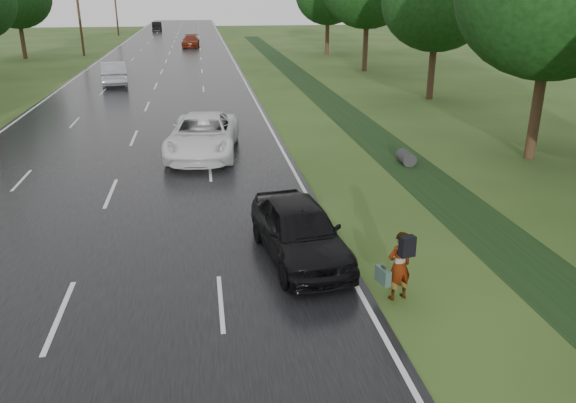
# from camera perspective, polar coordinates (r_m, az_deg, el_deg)

# --- Properties ---
(ground) EXTENTS (220.00, 220.00, 0.00)m
(ground) POSITION_cam_1_polar(r_m,az_deg,el_deg) (13.45, -22.16, -10.82)
(ground) COLOR #2B4418
(ground) RESTS_ON ground
(road) EXTENTS (14.00, 180.00, 0.04)m
(road) POSITION_cam_1_polar(r_m,az_deg,el_deg) (56.70, -12.42, 13.39)
(road) COLOR black
(road) RESTS_ON ground
(edge_stripe_east) EXTENTS (0.12, 180.00, 0.01)m
(edge_stripe_east) POSITION_cam_1_polar(r_m,az_deg,el_deg) (56.70, -5.41, 13.79)
(edge_stripe_east) COLOR silver
(edge_stripe_east) RESTS_ON road
(edge_stripe_west) EXTENTS (0.12, 180.00, 0.01)m
(edge_stripe_west) POSITION_cam_1_polar(r_m,az_deg,el_deg) (57.48, -19.32, 12.86)
(edge_stripe_west) COLOR silver
(edge_stripe_west) RESTS_ON road
(center_line) EXTENTS (0.12, 180.00, 0.01)m
(center_line) POSITION_cam_1_polar(r_m,az_deg,el_deg) (56.69, -12.43, 13.42)
(center_line) COLOR silver
(center_line) RESTS_ON road
(drainage_ditch) EXTENTS (2.20, 120.00, 0.56)m
(drainage_ditch) POSITION_cam_1_polar(r_m,az_deg,el_deg) (31.72, 6.44, 8.39)
(drainage_ditch) COLOR black
(drainage_ditch) RESTS_ON ground
(utility_pole_far) EXTENTS (1.60, 0.26, 10.00)m
(utility_pole_far) POSITION_cam_1_polar(r_m,az_deg,el_deg) (67.39, -20.55, 18.12)
(utility_pole_far) COLOR #3E2919
(utility_pole_far) RESTS_ON ground
(utility_pole_distant) EXTENTS (1.60, 0.26, 10.00)m
(utility_pole_distant) POSITION_cam_1_polar(r_m,az_deg,el_deg) (97.03, -17.15, 18.87)
(utility_pole_distant) COLOR #3E2919
(utility_pole_distant) RESTS_ON ground
(tree_east_c) EXTENTS (7.00, 7.00, 9.29)m
(tree_east_c) POSITION_cam_1_polar(r_m,az_deg,el_deg) (38.23, 14.97, 19.14)
(tree_east_c) COLOR #3E2919
(tree_east_c) RESTS_ON ground
(pedestrian) EXTENTS (0.84, 0.64, 1.67)m
(pedestrian) POSITION_cam_1_polar(r_m,az_deg,el_deg) (13.00, 11.18, -6.35)
(pedestrian) COLOR #A5998C
(pedestrian) RESTS_ON ground
(white_pickup) EXTENTS (3.49, 6.35, 1.69)m
(white_pickup) POSITION_cam_1_polar(r_m,az_deg,el_deg) (24.47, -8.64, 6.68)
(white_pickup) COLOR white
(white_pickup) RESTS_ON road
(dark_sedan) EXTENTS (2.44, 4.83, 1.58)m
(dark_sedan) POSITION_cam_1_polar(r_m,az_deg,el_deg) (14.63, 1.17, -2.94)
(dark_sedan) COLOR black
(dark_sedan) RESTS_ON road
(silver_sedan) EXTENTS (2.51, 5.33, 1.69)m
(silver_sedan) POSITION_cam_1_polar(r_m,az_deg,el_deg) (45.30, -17.27, 12.36)
(silver_sedan) COLOR gray
(silver_sedan) RESTS_ON road
(far_car_red) EXTENTS (2.33, 5.11, 1.45)m
(far_car_red) POSITION_cam_1_polar(r_m,az_deg,el_deg) (74.63, -9.86, 15.76)
(far_car_red) COLOR maroon
(far_car_red) RESTS_ON road
(far_car_dark) EXTENTS (2.06, 4.87, 1.56)m
(far_car_dark) POSITION_cam_1_polar(r_m,az_deg,el_deg) (106.96, -13.20, 16.94)
(far_car_dark) COLOR black
(far_car_dark) RESTS_ON road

